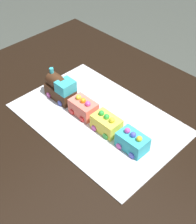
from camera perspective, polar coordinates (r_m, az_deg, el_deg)
name	(u,v)px	position (r m, az deg, el deg)	size (l,w,h in m)	color
dining_table	(99,146)	(1.21, 0.25, -6.07)	(1.40, 1.00, 0.74)	black
cake_board	(98,119)	(1.15, 0.00, -1.18)	(0.60, 0.40, 0.00)	silver
cake_locomotive	(61,88)	(1.22, -6.65, 4.37)	(0.14, 0.08, 0.12)	#472816
cake_car_gondola_coral	(84,107)	(1.15, -2.52, 0.91)	(0.10, 0.08, 0.07)	#F27260
cake_car_hopper_lemon	(107,123)	(1.09, 1.68, -2.00)	(0.10, 0.08, 0.07)	#F4E04C
cake_car_flatbed_turquoise	(133,141)	(1.04, 6.36, -5.22)	(0.10, 0.08, 0.07)	#38B7C6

